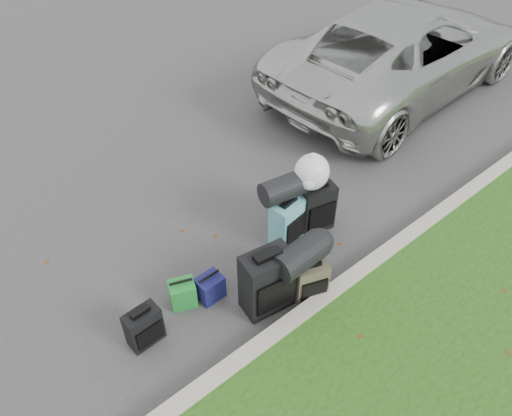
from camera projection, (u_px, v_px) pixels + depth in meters
ground at (273, 247)px, 6.04m from camera, size 120.00×120.00×0.00m
curb at (334, 293)px, 5.42m from camera, size 120.00×0.18×0.15m
suv at (402, 50)px, 8.45m from camera, size 5.38×2.73×1.45m
suitcase_small_black at (144, 327)px, 4.92m from camera, size 0.36×0.21×0.44m
suitcase_large_black_left at (267, 281)px, 5.15m from camera, size 0.57×0.39×0.75m
suitcase_olive at (310, 280)px, 5.34m from camera, size 0.41×0.33×0.49m
suitcase_teal at (287, 222)px, 5.93m from camera, size 0.45×0.31×0.60m
suitcase_large_black_right at (316, 207)px, 6.09m from camera, size 0.48×0.35×0.64m
tote_green at (183, 294)px, 5.32m from camera, size 0.33×0.30×0.31m
tote_navy at (210, 288)px, 5.38m from camera, size 0.28×0.22×0.30m
duffel_left at (300, 256)px, 5.06m from camera, size 0.60×0.34×0.32m
duffel_right at (283, 189)px, 5.69m from camera, size 0.57×0.38×0.30m
trash_bag at (312, 172)px, 5.74m from camera, size 0.43×0.43×0.43m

